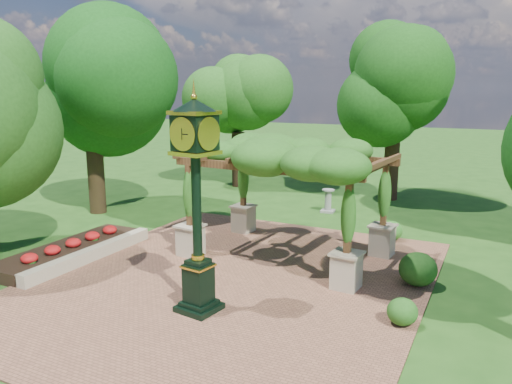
% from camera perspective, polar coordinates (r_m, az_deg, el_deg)
% --- Properties ---
extents(ground, '(120.00, 120.00, 0.00)m').
position_cam_1_polar(ground, '(13.01, -5.02, -11.57)').
color(ground, '#1E4714').
rests_on(ground, ground).
extents(brick_plaza, '(10.00, 12.00, 0.04)m').
position_cam_1_polar(brick_plaza, '(13.80, -2.82, -10.05)').
color(brick_plaza, brown).
rests_on(brick_plaza, ground).
extents(border_wall, '(0.35, 5.00, 0.40)m').
position_cam_1_polar(border_wall, '(16.02, -18.35, -6.83)').
color(border_wall, '#C6B793').
rests_on(border_wall, ground).
extents(flower_bed, '(1.50, 5.00, 0.36)m').
position_cam_1_polar(flower_bed, '(16.66, -20.56, -6.35)').
color(flower_bed, red).
rests_on(flower_bed, ground).
extents(pedestal_clock, '(1.11, 1.11, 5.00)m').
position_cam_1_polar(pedestal_clock, '(11.19, -6.87, 0.56)').
color(pedestal_clock, black).
rests_on(pedestal_clock, brick_plaza).
extents(pergola, '(6.20, 4.18, 3.73)m').
position_cam_1_polar(pergola, '(15.04, 3.61, 3.79)').
color(pergola, tan).
rests_on(pergola, brick_plaza).
extents(sundial, '(0.59, 0.59, 0.98)m').
position_cam_1_polar(sundial, '(21.27, 8.23, -1.16)').
color(sundial, gray).
rests_on(sundial, ground).
extents(shrub_front, '(0.84, 0.84, 0.61)m').
position_cam_1_polar(shrub_front, '(11.69, 16.38, -12.99)').
color(shrub_front, '#204F16').
rests_on(shrub_front, brick_plaza).
extents(shrub_mid, '(1.24, 1.24, 0.89)m').
position_cam_1_polar(shrub_mid, '(13.92, 18.02, -8.39)').
color(shrub_mid, '#1E4A14').
rests_on(shrub_mid, brick_plaza).
extents(shrub_back, '(0.81, 0.81, 0.67)m').
position_cam_1_polar(shrub_back, '(17.71, 15.23, -4.28)').
color(shrub_back, '#26601C').
rests_on(shrub_back, brick_plaza).
extents(tree_west_near, '(4.53, 4.53, 8.18)m').
position_cam_1_polar(tree_west_near, '(21.54, -18.49, 12.44)').
color(tree_west_near, '#342615').
rests_on(tree_west_near, ground).
extents(tree_west_far, '(3.62, 3.62, 7.43)m').
position_cam_1_polar(tree_west_far, '(26.30, -2.08, 11.60)').
color(tree_west_far, black).
rests_on(tree_west_far, ground).
extents(tree_north, '(3.97, 3.97, 7.84)m').
position_cam_1_polar(tree_north, '(23.87, 15.70, 11.88)').
color(tree_north, '#362315').
rests_on(tree_north, ground).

